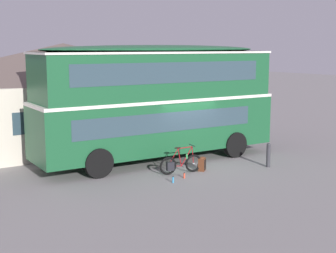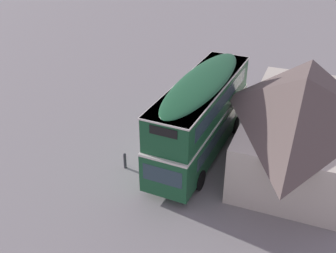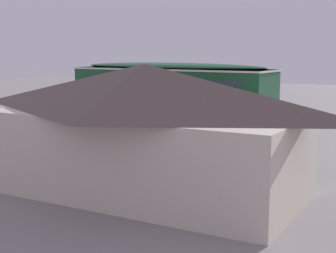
# 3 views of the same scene
# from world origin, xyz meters

# --- Properties ---
(ground_plane) EXTENTS (120.00, 120.00, 0.00)m
(ground_plane) POSITION_xyz_m (0.00, 0.00, 0.00)
(ground_plane) COLOR gray
(double_decker_bus) EXTENTS (10.49, 3.50, 4.79)m
(double_decker_bus) POSITION_xyz_m (-0.62, 1.04, 2.64)
(double_decker_bus) COLOR black
(double_decker_bus) RESTS_ON ground
(touring_bicycle) EXTENTS (1.71, 0.58, 1.05)m
(touring_bicycle) POSITION_xyz_m (-1.21, -1.18, 0.37)
(touring_bicycle) COLOR black
(touring_bicycle) RESTS_ON ground
(backpack_on_ground) EXTENTS (0.39, 0.37, 0.55)m
(backpack_on_ground) POSITION_xyz_m (-0.26, -1.36, 0.29)
(backpack_on_ground) COLOR #592D19
(backpack_on_ground) RESTS_ON ground
(water_bottle_blue_sports) EXTENTS (0.07, 0.07, 0.24)m
(water_bottle_blue_sports) POSITION_xyz_m (-2.17, -2.01, 0.11)
(water_bottle_blue_sports) COLOR #338CBF
(water_bottle_blue_sports) RESTS_ON ground
(water_bottle_red_squeeze) EXTENTS (0.07, 0.07, 0.21)m
(water_bottle_red_squeeze) POSITION_xyz_m (-1.47, -1.78, 0.10)
(water_bottle_red_squeeze) COLOR #D84C33
(water_bottle_red_squeeze) RESTS_ON ground
(pub_building) EXTENTS (12.08, 6.43, 4.88)m
(pub_building) POSITION_xyz_m (-2.22, 6.30, 2.50)
(pub_building) COLOR beige
(pub_building) RESTS_ON ground
(kerb_bollard) EXTENTS (0.16, 0.16, 0.97)m
(kerb_bollard) POSITION_xyz_m (2.24, -2.50, 0.50)
(kerb_bollard) COLOR #333338
(kerb_bollard) RESTS_ON ground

